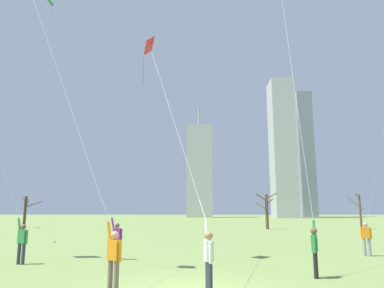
% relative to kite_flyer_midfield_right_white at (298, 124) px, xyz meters
% --- Properties ---
extents(kite_flyer_midfield_right_white, '(1.31, 8.21, 18.97)m').
position_rel_kite_flyer_midfield_right_white_xyz_m(kite_flyer_midfield_right_white, '(0.00, 0.00, 0.00)').
color(kite_flyer_midfield_right_white, black).
rests_on(kite_flyer_midfield_right_white, ground).
extents(kite_flyer_foreground_right_purple, '(8.78, 1.05, 22.39)m').
position_rel_kite_flyer_midfield_right_white_xyz_m(kite_flyer_foreground_right_purple, '(-12.33, 0.81, -2.38)').
color(kite_flyer_foreground_right_purple, '#33384C').
rests_on(kite_flyer_foreground_right_purple, ground).
extents(kite_flyer_midfield_left_blue, '(6.43, 3.36, 15.06)m').
position_rel_kite_flyer_midfield_right_white_xyz_m(kite_flyer_midfield_left_blue, '(-7.23, -3.91, -2.77)').
color(kite_flyer_midfield_left_blue, '#726656').
rests_on(kite_flyer_midfield_left_blue, ground).
extents(kite_flyer_midfield_center_orange, '(12.14, 1.77, 18.79)m').
position_rel_kite_flyer_midfield_right_white_xyz_m(kite_flyer_midfield_center_orange, '(-10.92, 2.06, 0.04)').
color(kite_flyer_midfield_center_orange, '#726656').
rests_on(kite_flyer_midfield_center_orange, ground).
extents(kite_flyer_far_back_red, '(3.08, 7.53, 10.76)m').
position_rel_kite_flyer_midfield_right_white_xyz_m(kite_flyer_far_back_red, '(-4.28, -3.30, -3.11)').
color(kite_flyer_far_back_red, '#33384C').
rests_on(kite_flyer_far_back_red, ground).
extents(bystander_far_off_by_trees, '(0.50, 0.28, 1.62)m').
position_rel_kite_flyer_midfield_right_white_xyz_m(bystander_far_off_by_trees, '(4.13, 3.99, -4.76)').
color(bystander_far_off_by_trees, gray).
rests_on(bystander_far_off_by_trees, ground).
extents(distant_kite_low_near_trees_green, '(0.57, 4.78, 15.98)m').
position_rel_kite_flyer_midfield_right_white_xyz_m(distant_kite_low_near_trees_green, '(-13.82, 7.66, 7.60)').
color(distant_kite_low_near_trees_green, green).
rests_on(distant_kite_low_near_trees_green, ground).
extents(bare_tree_center, '(2.37, 2.83, 4.28)m').
position_rel_kite_flyer_midfield_right_white_xyz_m(bare_tree_center, '(4.06, 30.37, -3.35)').
color(bare_tree_center, brown).
rests_on(bare_tree_center, ground).
extents(bare_tree_far_right_edge, '(2.08, 2.24, 4.30)m').
position_rel_kite_flyer_midfield_right_white_xyz_m(bare_tree_far_right_edge, '(15.30, 30.65, -3.39)').
color(bare_tree_far_right_edge, brown).
rests_on(bare_tree_far_right_edge, ground).
extents(bare_tree_leftmost, '(3.02, 1.64, 4.03)m').
position_rel_kite_flyer_midfield_right_white_xyz_m(bare_tree_leftmost, '(-26.75, 33.36, -3.44)').
color(bare_tree_leftmost, '#423326').
rests_on(bare_tree_leftmost, ground).
extents(skyline_mid_tower_right, '(8.43, 8.66, 37.39)m').
position_rel_kite_flyer_midfield_right_white_xyz_m(skyline_mid_tower_right, '(-4.07, 107.82, 9.57)').
color(skyline_mid_tower_right, '#B2B2B7').
rests_on(skyline_mid_tower_right, ground).
extents(skyline_mid_tower_left, '(6.92, 9.07, 43.92)m').
position_rel_kite_flyer_midfield_right_white_xyz_m(skyline_mid_tower_left, '(22.41, 100.82, 16.29)').
color(skyline_mid_tower_left, '#B2B2B7').
rests_on(skyline_mid_tower_left, ground).
extents(skyline_slender_spire, '(5.56, 6.48, 46.51)m').
position_rel_kite_flyer_midfield_right_white_xyz_m(skyline_slender_spire, '(35.47, 121.14, 17.59)').
color(skyline_slender_spire, gray).
rests_on(skyline_slender_spire, ground).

